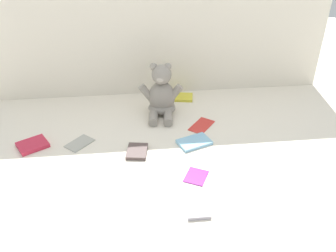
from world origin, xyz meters
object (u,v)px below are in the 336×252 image
object	(u,v)px
book_case_6	(196,176)
teddy_bear	(161,96)
book_case_2	(33,145)
book_case_3	(202,125)
book_case_5	(137,151)
book_case_0	(80,143)
book_case_7	(197,206)
book_case_1	(194,142)
book_case_4	(179,97)

from	to	relation	value
book_case_6	teddy_bear	bearing A→B (deg)	127.36
book_case_2	book_case_3	distance (m)	0.74
book_case_5	book_case_6	bearing A→B (deg)	150.28
book_case_0	book_case_6	xyz separation A→B (m)	(0.45, -0.27, -0.00)
book_case_6	book_case_7	distance (m)	0.16
book_case_0	book_case_7	size ratio (longest dim) A/B	1.01
book_case_6	book_case_1	bearing A→B (deg)	109.25
book_case_0	book_case_5	distance (m)	0.26
book_case_0	book_case_1	bearing A→B (deg)	36.37
book_case_3	book_case_7	distance (m)	0.52
book_case_3	book_case_7	world-z (taller)	book_case_7
teddy_bear	book_case_3	bearing A→B (deg)	-31.45
book_case_1	book_case_7	distance (m)	0.38
book_case_4	book_case_7	size ratio (longest dim) A/B	1.22
teddy_bear	book_case_4	xyz separation A→B (m)	(0.11, 0.14, -0.09)
teddy_bear	book_case_3	xyz separation A→B (m)	(0.17, -0.13, -0.09)
book_case_1	book_case_3	xyz separation A→B (m)	(0.06, 0.13, -0.00)
book_case_3	book_case_6	distance (m)	0.36
book_case_0	book_case_3	size ratio (longest dim) A/B	0.87
book_case_1	book_case_5	bearing A→B (deg)	-101.31
book_case_0	book_case_4	world-z (taller)	book_case_4
book_case_3	book_case_4	world-z (taller)	book_case_4
book_case_0	book_case_1	size ratio (longest dim) A/B	0.85
book_case_3	book_case_0	bearing A→B (deg)	-132.71
teddy_bear	book_case_6	bearing A→B (deg)	-73.43
book_case_7	book_case_5	bearing A→B (deg)	119.99
book_case_7	book_case_1	bearing A→B (deg)	82.09
teddy_bear	book_case_1	world-z (taller)	teddy_bear
book_case_5	book_case_1	bearing A→B (deg)	-161.13
book_case_4	book_case_5	size ratio (longest dim) A/B	1.34
teddy_bear	book_case_6	world-z (taller)	teddy_bear
book_case_2	book_case_4	xyz separation A→B (m)	(0.67, 0.36, -0.00)
teddy_bear	book_case_2	world-z (taller)	teddy_bear
book_case_0	book_case_4	xyz separation A→B (m)	(0.47, 0.36, 0.00)
book_case_3	book_case_1	bearing A→B (deg)	-74.41
teddy_bear	book_case_7	bearing A→B (deg)	-78.19
book_case_1	book_case_2	distance (m)	0.68
teddy_bear	book_case_5	size ratio (longest dim) A/B	2.45
book_case_4	book_case_6	world-z (taller)	book_case_4
book_case_1	book_case_7	xyz separation A→B (m)	(-0.05, -0.37, -0.00)
book_case_0	book_case_5	size ratio (longest dim) A/B	1.10
book_case_3	book_case_5	bearing A→B (deg)	-111.34
book_case_5	book_case_6	distance (m)	0.28
book_case_1	book_case_7	world-z (taller)	same
teddy_bear	book_case_6	xyz separation A→B (m)	(0.09, -0.48, -0.09)
book_case_0	book_case_3	bearing A→B (deg)	50.92
book_case_0	book_case_5	xyz separation A→B (m)	(0.24, -0.09, 0.00)
book_case_1	book_case_6	bearing A→B (deg)	-28.57
book_case_3	book_case_7	size ratio (longest dim) A/B	1.15
book_case_5	book_case_7	world-z (taller)	book_case_5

